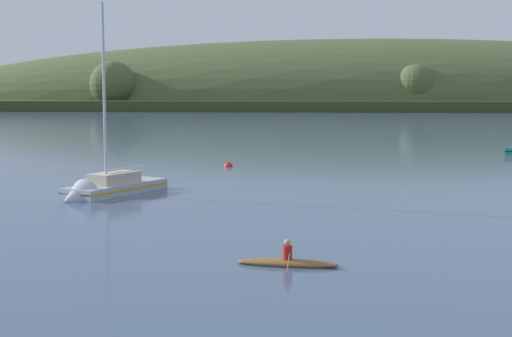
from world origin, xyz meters
The scene contains 4 objects.
far_shoreline_hill centered at (24.96, 256.21, 0.15)m, with size 430.58×96.28×49.42m.
sailboat_midwater_white centered at (-0.49, 36.66, 0.17)m, with size 5.25×7.84×11.96m.
canoe_with_paddler centered at (10.65, 21.09, 0.10)m, with size 3.53×1.44×1.02m.
mooring_buoy_midchannel centered at (4.42, 52.90, 0.00)m, with size 0.70×0.70×0.78m.
Camera 1 is at (11.79, -2.60, 5.86)m, focal length 50.00 mm.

